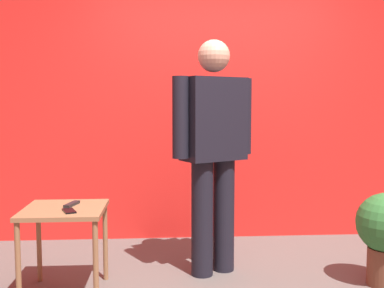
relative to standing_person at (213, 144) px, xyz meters
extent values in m
cube|color=red|center=(0.15, 1.01, 0.66)|extent=(6.19, 0.12, 3.36)
cylinder|color=black|center=(-0.09, -0.05, -0.57)|extent=(0.23, 0.23, 0.90)
cylinder|color=black|center=(0.09, 0.05, -0.57)|extent=(0.23, 0.23, 0.90)
cube|color=black|center=(0.00, 0.00, 0.20)|extent=(0.54, 0.45, 0.64)
cube|color=red|center=(-0.06, 0.11, 0.23)|extent=(0.13, 0.08, 0.53)
cube|color=silver|center=(-0.06, 0.12, 0.21)|extent=(0.05, 0.03, 0.48)
cylinder|color=black|center=(-0.26, -0.14, 0.21)|extent=(0.16, 0.16, 0.61)
cylinder|color=black|center=(0.26, 0.14, 0.21)|extent=(0.16, 0.16, 0.61)
sphere|color=tan|center=(0.00, 0.00, 0.68)|extent=(0.25, 0.25, 0.25)
cube|color=olive|center=(-1.08, -0.35, -0.42)|extent=(0.55, 0.55, 0.03)
cylinder|color=olive|center=(-1.32, -0.59, -0.73)|extent=(0.04, 0.04, 0.59)
cylinder|color=olive|center=(-0.83, -0.59, -0.73)|extent=(0.04, 0.04, 0.59)
cylinder|color=olive|center=(-1.32, -0.10, -0.73)|extent=(0.04, 0.04, 0.59)
cylinder|color=olive|center=(-0.83, -0.10, -0.73)|extent=(0.04, 0.04, 0.59)
cube|color=black|center=(-1.02, -0.46, -0.40)|extent=(0.12, 0.16, 0.01)
cube|color=black|center=(-1.04, -0.28, -0.39)|extent=(0.09, 0.18, 0.02)
camera|label=1|loc=(-0.39, -3.49, 0.32)|focal=42.50mm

